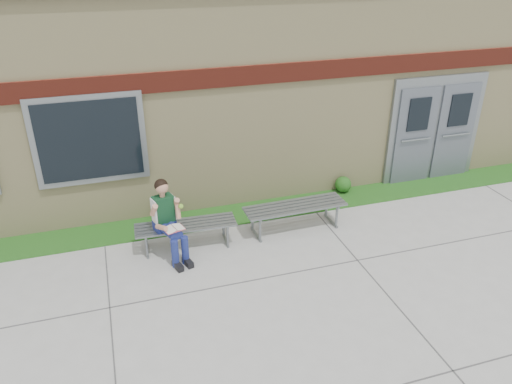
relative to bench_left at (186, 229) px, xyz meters
name	(u,v)px	position (x,y,z in m)	size (l,w,h in m)	color
ground	(314,290)	(1.63, -1.78, -0.34)	(80.00, 80.00, 0.00)	#9E9E99
grass_strip	(262,210)	(1.63, 0.82, -0.33)	(16.00, 0.80, 0.02)	#134A15
school_building	(218,66)	(1.63, 4.21, 1.76)	(16.20, 6.22, 4.20)	beige
bench_left	(186,229)	(0.00, 0.00, 0.00)	(1.74, 0.57, 0.44)	slate
bench_right	(295,211)	(2.00, 0.00, 0.03)	(1.88, 0.57, 0.49)	slate
girl	(168,219)	(-0.31, -0.20, 0.36)	(0.59, 0.87, 1.36)	navy
shrub_mid	(165,209)	(-0.22, 1.07, -0.14)	(0.38, 0.38, 0.38)	#134A15
shrub_east	(343,184)	(3.51, 1.07, -0.15)	(0.34, 0.34, 0.34)	#134A15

